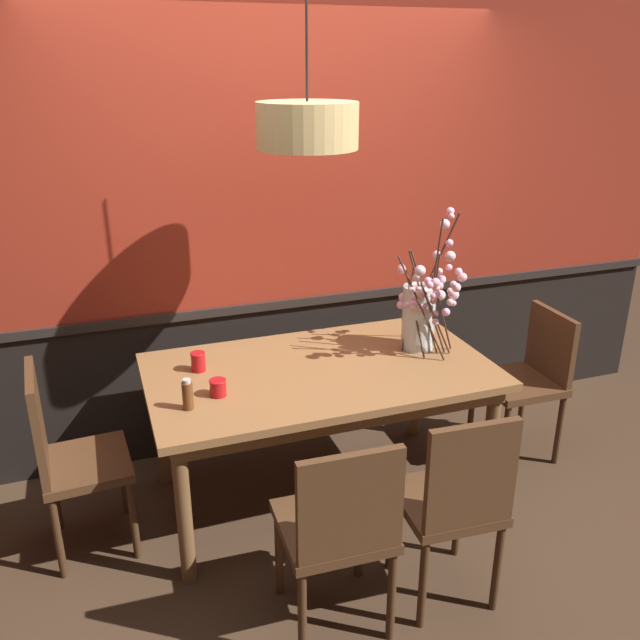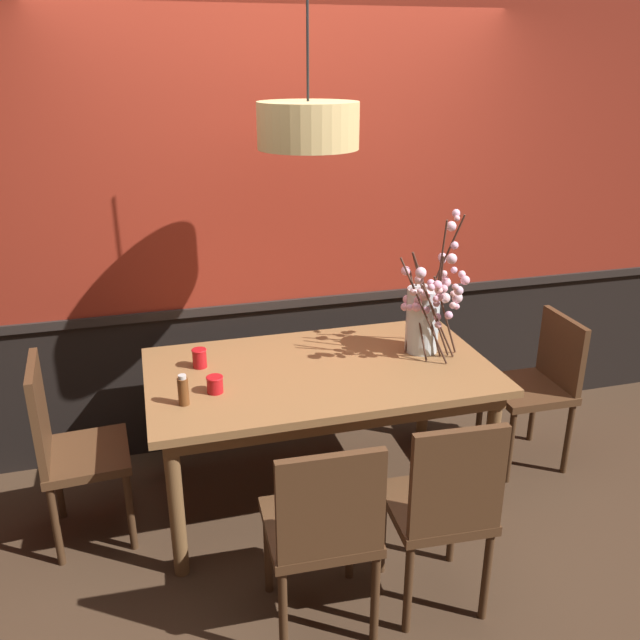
{
  "view_description": "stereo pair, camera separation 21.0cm",
  "coord_description": "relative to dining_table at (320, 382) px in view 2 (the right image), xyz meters",
  "views": [
    {
      "loc": [
        -1.02,
        -2.89,
        2.23
      ],
      "look_at": [
        0.0,
        0.0,
        1.03
      ],
      "focal_mm": 37.28,
      "sensor_mm": 36.0,
      "label": 1
    },
    {
      "loc": [
        -0.82,
        -2.95,
        2.23
      ],
      "look_at": [
        0.0,
        0.0,
        1.03
      ],
      "focal_mm": 37.28,
      "sensor_mm": 36.0,
      "label": 2
    }
  ],
  "objects": [
    {
      "name": "chair_near_side_right",
      "position": [
        0.27,
        -0.91,
        -0.15
      ],
      "size": [
        0.43,
        0.44,
        0.95
      ],
      "color": "#4C301C",
      "rests_on": "ground"
    },
    {
      "name": "chair_head_east_end",
      "position": [
        1.31,
        0.01,
        -0.17
      ],
      "size": [
        0.43,
        0.43,
        0.89
      ],
      "color": "#4C301C",
      "rests_on": "ground"
    },
    {
      "name": "back_wall",
      "position": [
        0.0,
        0.74,
        0.61
      ],
      "size": [
        5.32,
        0.14,
        2.6
      ],
      "color": "black",
      "rests_on": "ground"
    },
    {
      "name": "dining_table",
      "position": [
        0.0,
        0.0,
        0.0
      ],
      "size": [
        1.74,
        0.99,
        0.77
      ],
      "color": "olive",
      "rests_on": "ground"
    },
    {
      "name": "pendant_lamp",
      "position": [
        -0.04,
        0.07,
        1.27
      ],
      "size": [
        0.47,
        0.47,
        0.75
      ],
      "color": "tan"
    },
    {
      "name": "condiment_bottle",
      "position": [
        -0.7,
        -0.2,
        0.15
      ],
      "size": [
        0.05,
        0.05,
        0.15
      ],
      "color": "brown",
      "rests_on": "dining_table"
    },
    {
      "name": "candle_holder_nearer_edge",
      "position": [
        -0.59,
        0.18,
        0.13
      ],
      "size": [
        0.08,
        0.08,
        0.1
      ],
      "color": "red",
      "rests_on": "dining_table"
    },
    {
      "name": "chair_near_side_left",
      "position": [
        -0.24,
        -0.9,
        -0.16
      ],
      "size": [
        0.45,
        0.45,
        0.92
      ],
      "color": "#4C301C",
      "rests_on": "ground"
    },
    {
      "name": "ground_plane",
      "position": [
        0.0,
        0.0,
        -0.69
      ],
      "size": [
        24.0,
        24.0,
        0.0
      ],
      "primitive_type": "plane",
      "color": "#422D1E"
    },
    {
      "name": "vase_with_blossoms",
      "position": [
        0.59,
        0.05,
        0.3
      ],
      "size": [
        0.37,
        0.47,
        0.76
      ],
      "color": "silver",
      "rests_on": "dining_table"
    },
    {
      "name": "candle_holder_nearer_center",
      "position": [
        -0.55,
        -0.12,
        0.12
      ],
      "size": [
        0.08,
        0.08,
        0.08
      ],
      "color": "red",
      "rests_on": "dining_table"
    },
    {
      "name": "chair_head_west_end",
      "position": [
        -1.25,
        -0.01,
        -0.15
      ],
      "size": [
        0.42,
        0.45,
        0.96
      ],
      "color": "#4C301C",
      "rests_on": "ground"
    },
    {
      "name": "chair_far_side_right",
      "position": [
        0.26,
        0.92,
        -0.16
      ],
      "size": [
        0.42,
        0.4,
        0.92
      ],
      "color": "#4C301C",
      "rests_on": "ground"
    }
  ]
}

